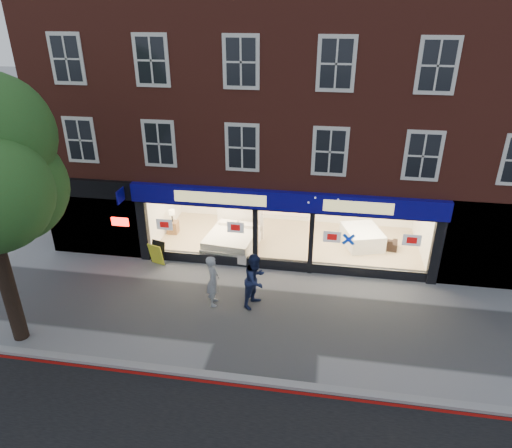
% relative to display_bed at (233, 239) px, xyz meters
% --- Properties ---
extents(ground, '(120.00, 120.00, 0.00)m').
position_rel_display_bed_xyz_m(ground, '(2.22, -4.34, -0.48)').
color(ground, gray).
rests_on(ground, ground).
extents(kerb_line, '(60.00, 0.10, 0.01)m').
position_rel_display_bed_xyz_m(kerb_line, '(2.22, -7.44, -0.48)').
color(kerb_line, '#8C0A07').
rests_on(kerb_line, ground).
extents(kerb_stone, '(60.00, 0.25, 0.12)m').
position_rel_display_bed_xyz_m(kerb_stone, '(2.22, -7.24, -0.42)').
color(kerb_stone, gray).
rests_on(kerb_stone, ground).
extents(showroom_floor, '(11.00, 4.50, 0.10)m').
position_rel_display_bed_xyz_m(showroom_floor, '(2.22, 0.91, -0.43)').
color(showroom_floor, tan).
rests_on(showroom_floor, ground).
extents(building, '(19.00, 8.26, 10.30)m').
position_rel_display_bed_xyz_m(building, '(2.21, 2.60, 6.19)').
color(building, maroon).
rests_on(building, ground).
extents(display_bed, '(2.26, 2.62, 1.38)m').
position_rel_display_bed_xyz_m(display_bed, '(0.00, 0.00, 0.00)').
color(display_bed, white).
rests_on(display_bed, showroom_floor).
extents(bedside_table, '(0.46, 0.46, 0.55)m').
position_rel_display_bed_xyz_m(bedside_table, '(-2.88, 0.87, -0.11)').
color(bedside_table, brown).
rests_on(bedside_table, showroom_floor).
extents(mattress_stack, '(1.87, 2.12, 0.70)m').
position_rel_display_bed_xyz_m(mattress_stack, '(5.32, 1.12, -0.03)').
color(mattress_stack, white).
rests_on(mattress_stack, showroom_floor).
extents(sofa, '(1.75, 0.87, 0.49)m').
position_rel_display_bed_xyz_m(sofa, '(5.92, 1.02, -0.14)').
color(sofa, black).
rests_on(sofa, showroom_floor).
extents(a_board, '(0.70, 0.55, 0.94)m').
position_rel_display_bed_xyz_m(a_board, '(-2.68, -1.64, -0.01)').
color(a_board, yellow).
rests_on(a_board, ground).
extents(pedestrian_grey, '(0.54, 0.73, 1.83)m').
position_rel_display_bed_xyz_m(pedestrian_grey, '(0.16, -3.87, 0.43)').
color(pedestrian_grey, '#9B9FA3').
rests_on(pedestrian_grey, ground).
extents(pedestrian_blue, '(1.04, 1.15, 1.93)m').
position_rel_display_bed_xyz_m(pedestrian_blue, '(1.57, -3.68, 0.48)').
color(pedestrian_blue, '#192246').
rests_on(pedestrian_blue, ground).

